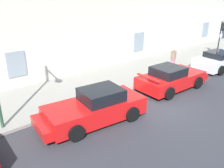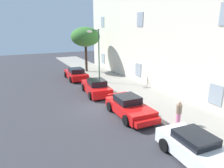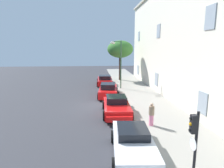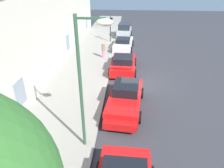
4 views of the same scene
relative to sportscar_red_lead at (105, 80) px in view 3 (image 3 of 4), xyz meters
name	(u,v)px [view 3 (image 3 of 4)]	position (x,y,z in m)	size (l,w,h in m)	color
ground_plane	(101,106)	(10.42, -0.87, -0.64)	(80.00, 80.00, 0.00)	#333338
sidewalk	(149,104)	(10.42, 3.69, -0.57)	(60.00, 4.49, 0.14)	gray
building_facade	(194,38)	(10.42, 7.59, 5.49)	(37.44, 3.81, 12.21)	beige
sportscar_red_lead	(105,80)	(0.00, 0.00, 0.00)	(5.06, 2.35, 1.44)	red
sportscar_yellow_flank	(108,90)	(6.68, 0.06, 0.02)	(5.08, 2.46, 1.51)	red
sportscar_white_middle	(117,107)	(12.77, 0.33, 0.00)	(4.69, 2.33, 1.42)	red
sportscar_tail_end	(133,146)	(18.91, 0.48, -0.03)	(4.96, 2.37, 1.34)	white
tree_near_kerb	(120,49)	(-3.22, 2.64, 4.41)	(4.08, 4.08, 6.30)	#38281E
traffic_light	(194,138)	(21.39, 2.10, 1.55)	(0.44, 0.36, 3.00)	black
street_lamp	(118,56)	(3.29, 1.50, 3.64)	(0.44, 1.42, 6.04)	#2D5138
pedestrian_admiring	(151,114)	(15.45, 2.38, 0.29)	(0.45, 0.45, 1.55)	pink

